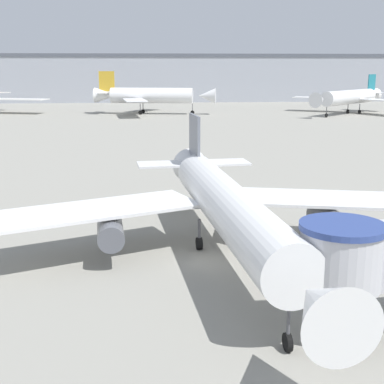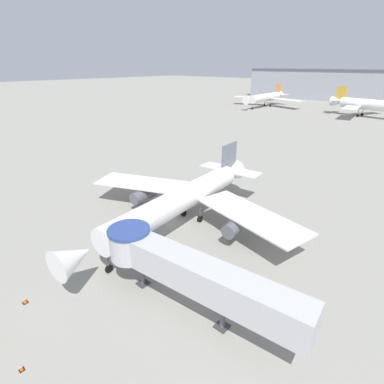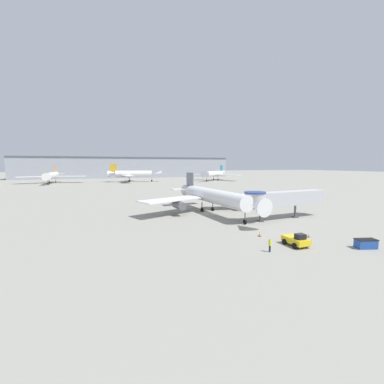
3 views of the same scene
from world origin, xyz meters
name	(u,v)px [view 1 (image 1 of 3)]	position (x,y,z in m)	size (l,w,h in m)	color
ground_plane	(207,261)	(0.00, 0.00, 0.00)	(800.00, 800.00, 0.00)	gray
main_airplane	(226,206)	(1.32, 0.35, 3.77)	(33.63, 32.98, 8.88)	white
background_jet_teal_tail	(351,97)	(51.92, 110.93, 4.69)	(30.42, 30.25, 10.70)	white
background_jet_gold_tail	(149,96)	(-3.52, 115.71, 5.09)	(33.96, 31.91, 11.65)	white
terminal_building	(157,78)	(-0.20, 175.00, 8.71)	(173.54, 24.96, 17.40)	#999EA8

